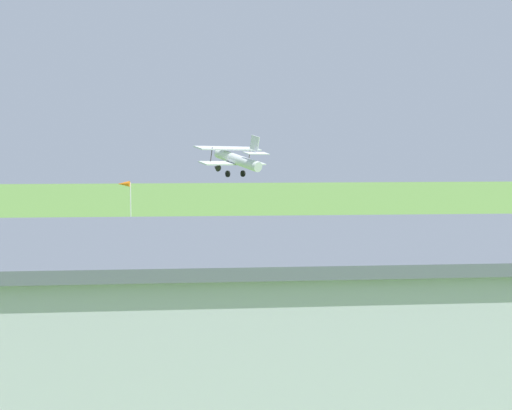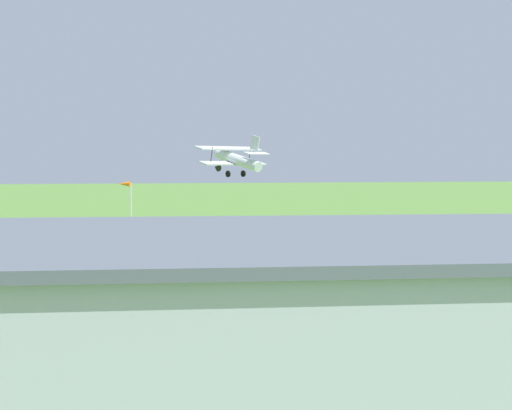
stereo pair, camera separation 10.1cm
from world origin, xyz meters
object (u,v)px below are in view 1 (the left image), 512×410
object	(u,v)px
car_orange	(9,310)
person_by_parked_cars	(361,284)
person_at_fence_line	(473,288)
windsock	(125,189)
hangar	(353,316)
biplane	(236,159)

from	to	relation	value
car_orange	person_by_parked_cars	xyz separation A→B (m)	(-21.14, -4.57, -0.04)
person_at_fence_line	windsock	xyz separation A→B (m)	(22.95, -31.52, 5.04)
hangar	car_orange	bearing A→B (deg)	-40.97
car_orange	person_by_parked_cars	distance (m)	21.63
person_at_fence_line	windsock	world-z (taller)	windsock
car_orange	person_at_fence_line	bearing A→B (deg)	-176.66
biplane	windsock	size ratio (longest dim) A/B	1.10
biplane	person_by_parked_cars	world-z (taller)	biplane
hangar	biplane	xyz separation A→B (m)	(-0.36, -39.50, 5.94)
person_at_fence_line	person_by_parked_cars	xyz separation A→B (m)	(6.29, -2.97, -0.08)
person_by_parked_cars	windsock	size ratio (longest dim) A/B	0.24
hangar	biplane	bearing A→B (deg)	-90.53
hangar	biplane	distance (m)	39.94
car_orange	person_at_fence_line	world-z (taller)	person_at_fence_line
person_by_parked_cars	hangar	bearing A→B (deg)	71.01
person_by_parked_cars	biplane	bearing A→B (deg)	-75.35
biplane	windsock	distance (m)	13.22
biplane	person_by_parked_cars	xyz separation A→B (m)	(-5.71, 21.85, -8.27)
person_at_fence_line	windsock	distance (m)	39.32
windsock	biplane	bearing A→B (deg)	148.53
hangar	person_at_fence_line	xyz separation A→B (m)	(-12.36, -14.68, -2.25)
hangar	car_orange	distance (m)	20.09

